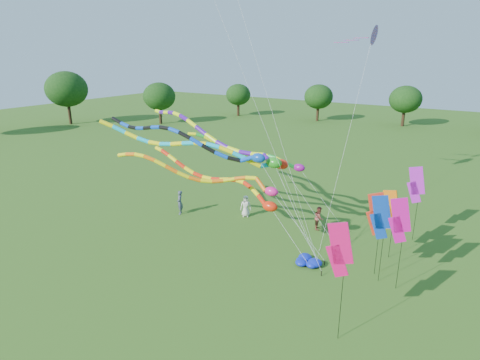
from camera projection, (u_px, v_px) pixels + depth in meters
The scene contains 19 objects.
ground at pixel (245, 284), 21.57m from camera, with size 160.00×160.00×0.00m, color #2A5D18.
tree_ring at pixel (250, 214), 15.82m from camera, with size 114.07×120.22×9.71m.
tube_kite_red at pixel (226, 183), 26.40m from camera, with size 13.08×2.06×5.69m.
tube_kite_orange at pixel (214, 177), 23.86m from camera, with size 12.40×3.74×6.54m.
tube_kite_purple at pixel (218, 138), 26.47m from camera, with size 16.18×4.82×8.38m.
tube_kite_blue at pixel (196, 142), 24.43m from camera, with size 14.75×1.81×8.13m.
tube_kite_cyan at pixel (210, 150), 24.43m from camera, with size 14.48×5.05×8.23m.
tube_kite_green at pixel (258, 156), 28.99m from camera, with size 11.80×1.91×6.52m.
delta_kite_high_c at pixel (373, 35), 22.94m from camera, with size 2.78×5.23×13.57m.
banner_pole_magenta_a at pixel (339, 250), 16.24m from camera, with size 1.14×0.37×5.51m.
banner_pole_blue_a at pixel (381, 218), 20.80m from camera, with size 1.16×0.25×4.96m.
banner_pole_violet at pixel (416, 185), 25.54m from camera, with size 1.16×0.17×5.05m.
banner_pole_orange at pixel (390, 210), 23.57m from camera, with size 1.16×0.27×4.30m.
banner_pole_red at pixel (376, 214), 21.45m from camera, with size 1.09×0.55×4.87m.
banner_pole_magenta_b at pixel (400, 221), 20.05m from camera, with size 1.14×0.41×5.10m.
blue_nylon_heap at pixel (310, 259), 23.63m from camera, with size 1.62×1.25×0.52m.
person_a at pixel (246, 206), 30.12m from camera, with size 0.80×0.52×1.65m, color beige.
person_b at pixel (180, 202), 30.57m from camera, with size 0.67×0.44×1.85m, color #43485E.
person_c at pixel (319, 218), 27.99m from camera, with size 0.80×0.62×1.65m, color #984137.
Camera 1 is at (9.83, -16.04, 11.93)m, focal length 30.00 mm.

